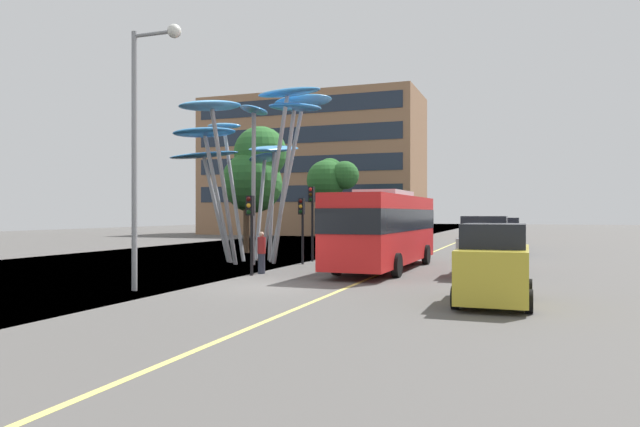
{
  "coord_description": "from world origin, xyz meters",
  "views": [
    {
      "loc": [
        8.26,
        -17.71,
        2.51
      ],
      "look_at": [
        -0.44,
        6.32,
        2.5
      ],
      "focal_mm": 32.11,
      "sensor_mm": 36.0,
      "label": 1
    }
  ],
  "objects_px": {
    "leaf_sculpture": "(254,134)",
    "car_side_street": "(503,239)",
    "car_far_side": "(503,235)",
    "traffic_light_kerb_far": "(302,216)",
    "car_parked_mid": "(485,248)",
    "traffic_light_island_mid": "(312,208)",
    "street_lamp": "(144,125)",
    "pedestrian": "(262,253)",
    "car_parked_near": "(494,266)",
    "red_bus": "(385,226)",
    "traffic_light_kerb_near": "(251,217)",
    "car_parked_far": "(503,241)"
  },
  "relations": [
    {
      "from": "traffic_light_kerb_near",
      "to": "traffic_light_kerb_far",
      "type": "xyz_separation_m",
      "value": [
        0.05,
        5.44,
        0.02
      ]
    },
    {
      "from": "traffic_light_kerb_near",
      "to": "traffic_light_kerb_far",
      "type": "height_order",
      "value": "traffic_light_kerb_far"
    },
    {
      "from": "traffic_light_island_mid",
      "to": "car_parked_near",
      "type": "bearing_deg",
      "value": -49.38
    },
    {
      "from": "car_parked_near",
      "to": "car_parked_mid",
      "type": "relative_size",
      "value": 0.97
    },
    {
      "from": "leaf_sculpture",
      "to": "car_far_side",
      "type": "bearing_deg",
      "value": 56.98
    },
    {
      "from": "traffic_light_kerb_far",
      "to": "pedestrian",
      "type": "xyz_separation_m",
      "value": [
        0.01,
        -4.55,
        -1.49
      ]
    },
    {
      "from": "car_far_side",
      "to": "car_parked_far",
      "type": "bearing_deg",
      "value": -87.99
    },
    {
      "from": "leaf_sculpture",
      "to": "car_far_side",
      "type": "distance_m",
      "value": 21.71
    },
    {
      "from": "traffic_light_island_mid",
      "to": "pedestrian",
      "type": "distance_m",
      "value": 6.56
    },
    {
      "from": "traffic_light_kerb_near",
      "to": "car_parked_near",
      "type": "bearing_deg",
      "value": -23.23
    },
    {
      "from": "car_parked_far",
      "to": "pedestrian",
      "type": "relative_size",
      "value": 2.19
    },
    {
      "from": "car_parked_far",
      "to": "pedestrian",
      "type": "height_order",
      "value": "car_parked_far"
    },
    {
      "from": "leaf_sculpture",
      "to": "car_parked_mid",
      "type": "xyz_separation_m",
      "value": [
        11.46,
        -2.36,
        -5.44
      ]
    },
    {
      "from": "car_parked_far",
      "to": "car_far_side",
      "type": "bearing_deg",
      "value": 92.01
    },
    {
      "from": "street_lamp",
      "to": "leaf_sculpture",
      "type": "bearing_deg",
      "value": 97.65
    },
    {
      "from": "leaf_sculpture",
      "to": "street_lamp",
      "type": "bearing_deg",
      "value": -82.35
    },
    {
      "from": "car_parked_mid",
      "to": "traffic_light_island_mid",
      "type": "bearing_deg",
      "value": 155.96
    },
    {
      "from": "leaf_sculpture",
      "to": "traffic_light_kerb_far",
      "type": "height_order",
      "value": "leaf_sculpture"
    },
    {
      "from": "car_side_street",
      "to": "pedestrian",
      "type": "distance_m",
      "value": 17.46
    },
    {
      "from": "street_lamp",
      "to": "traffic_light_kerb_far",
      "type": "bearing_deg",
      "value": 83.59
    },
    {
      "from": "traffic_light_kerb_far",
      "to": "car_parked_mid",
      "type": "height_order",
      "value": "traffic_light_kerb_far"
    },
    {
      "from": "street_lamp",
      "to": "pedestrian",
      "type": "relative_size",
      "value": 4.87
    },
    {
      "from": "car_parked_near",
      "to": "car_side_street",
      "type": "relative_size",
      "value": 0.96
    },
    {
      "from": "car_far_side",
      "to": "street_lamp",
      "type": "bearing_deg",
      "value": -109.39
    },
    {
      "from": "traffic_light_island_mid",
      "to": "car_parked_near",
      "type": "relative_size",
      "value": 0.98
    },
    {
      "from": "car_parked_mid",
      "to": "leaf_sculpture",
      "type": "bearing_deg",
      "value": 168.35
    },
    {
      "from": "street_lamp",
      "to": "traffic_light_kerb_near",
      "type": "bearing_deg",
      "value": 77.65
    },
    {
      "from": "car_parked_near",
      "to": "car_parked_far",
      "type": "relative_size",
      "value": 1.04
    },
    {
      "from": "car_parked_far",
      "to": "car_far_side",
      "type": "relative_size",
      "value": 0.92
    },
    {
      "from": "car_far_side",
      "to": "car_side_street",
      "type": "bearing_deg",
      "value": -87.99
    },
    {
      "from": "car_parked_near",
      "to": "street_lamp",
      "type": "relative_size",
      "value": 0.47
    },
    {
      "from": "car_parked_far",
      "to": "car_side_street",
      "type": "relative_size",
      "value": 0.92
    },
    {
      "from": "traffic_light_kerb_far",
      "to": "car_parked_mid",
      "type": "xyz_separation_m",
      "value": [
        8.81,
        -2.28,
        -1.25
      ]
    },
    {
      "from": "traffic_light_kerb_far",
      "to": "pedestrian",
      "type": "height_order",
      "value": "traffic_light_kerb_far"
    },
    {
      "from": "car_side_street",
      "to": "pedestrian",
      "type": "height_order",
      "value": "car_side_street"
    },
    {
      "from": "traffic_light_kerb_near",
      "to": "car_parked_mid",
      "type": "xyz_separation_m",
      "value": [
        8.86,
        3.16,
        -1.23
      ]
    },
    {
      "from": "traffic_light_kerb_far",
      "to": "car_far_side",
      "type": "bearing_deg",
      "value": 63.58
    },
    {
      "from": "red_bus",
      "to": "leaf_sculpture",
      "type": "relative_size",
      "value": 1.05
    },
    {
      "from": "car_parked_far",
      "to": "street_lamp",
      "type": "bearing_deg",
      "value": -124.29
    },
    {
      "from": "leaf_sculpture",
      "to": "car_side_street",
      "type": "relative_size",
      "value": 2.45
    },
    {
      "from": "traffic_light_kerb_near",
      "to": "car_parked_near",
      "type": "relative_size",
      "value": 0.81
    },
    {
      "from": "car_parked_mid",
      "to": "car_side_street",
      "type": "distance_m",
      "value": 12.67
    },
    {
      "from": "car_far_side",
      "to": "street_lamp",
      "type": "xyz_separation_m",
      "value": [
        -9.98,
        -28.36,
        4.39
      ]
    },
    {
      "from": "leaf_sculpture",
      "to": "car_parked_near",
      "type": "xyz_separation_m",
      "value": [
        12.18,
        -9.64,
        -5.5
      ]
    },
    {
      "from": "traffic_light_kerb_far",
      "to": "car_parked_mid",
      "type": "bearing_deg",
      "value": -14.49
    },
    {
      "from": "traffic_light_kerb_far",
      "to": "car_side_street",
      "type": "xyz_separation_m",
      "value": [
        9.04,
        10.39,
        -1.42
      ]
    },
    {
      "from": "car_parked_near",
      "to": "car_parked_far",
      "type": "bearing_deg",
      "value": 91.17
    },
    {
      "from": "traffic_light_kerb_far",
      "to": "street_lamp",
      "type": "distance_m",
      "value": 11.17
    },
    {
      "from": "car_parked_mid",
      "to": "street_lamp",
      "type": "relative_size",
      "value": 0.48
    },
    {
      "from": "traffic_light_island_mid",
      "to": "street_lamp",
      "type": "bearing_deg",
      "value": -94.95
    }
  ]
}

